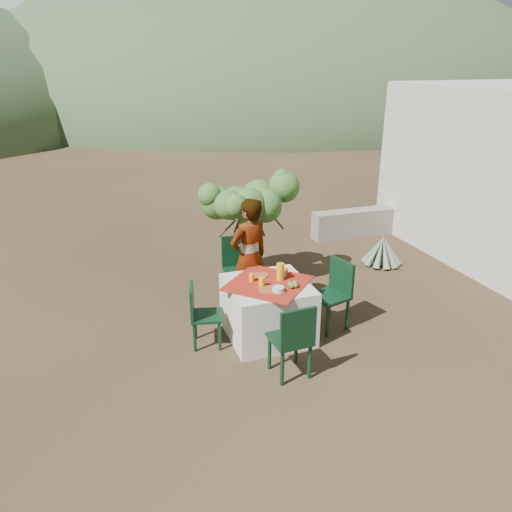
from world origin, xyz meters
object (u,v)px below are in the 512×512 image
(agave, at_px, (382,251))
(chair_far, at_px, (239,266))
(table, at_px, (268,310))
(chair_near, at_px, (293,338))
(shrub_tree, at_px, (253,208))
(chair_left, at_px, (201,313))
(chair_right, at_px, (334,291))
(person, at_px, (249,257))
(juice_pitcher, at_px, (280,272))

(agave, bearing_deg, chair_far, -169.68)
(table, distance_m, chair_near, 0.98)
(shrub_tree, bearing_deg, chair_left, -127.04)
(chair_right, xyz_separation_m, person, (-0.95, 0.76, 0.32))
(chair_near, bearing_deg, chair_left, -54.93)
(chair_far, bearing_deg, chair_left, -123.18)
(chair_left, distance_m, shrub_tree, 2.19)
(juice_pitcher, bearing_deg, chair_near, -103.11)
(chair_near, xyz_separation_m, chair_left, (-0.82, 1.02, -0.05))
(table, relative_size, agave, 1.76)
(chair_near, bearing_deg, agave, -140.68)
(table, relative_size, juice_pitcher, 5.81)
(chair_right, distance_m, agave, 2.51)
(table, distance_m, chair_left, 0.88)
(agave, relative_size, juice_pitcher, 3.30)
(table, bearing_deg, chair_right, -3.11)
(table, bearing_deg, chair_left, 176.60)
(chair_far, distance_m, juice_pitcher, 1.17)
(person, bearing_deg, chair_left, 18.38)
(chair_right, bearing_deg, agave, 117.67)
(chair_right, bearing_deg, person, -143.96)
(table, distance_m, chair_far, 1.15)
(table, bearing_deg, chair_far, 92.33)
(table, height_order, shrub_tree, shrub_tree)
(agave, bearing_deg, chair_right, -137.07)
(chair_far, height_order, shrub_tree, shrub_tree)
(shrub_tree, bearing_deg, juice_pitcher, -95.98)
(chair_left, height_order, juice_pitcher, juice_pitcher)
(person, distance_m, juice_pitcher, 0.70)
(chair_near, height_order, person, person)
(table, height_order, person, person)
(chair_right, bearing_deg, chair_near, -62.05)
(chair_left, xyz_separation_m, chair_right, (1.80, -0.10, 0.07))
(chair_near, height_order, juice_pitcher, juice_pitcher)
(chair_left, distance_m, person, 1.14)
(table, distance_m, juice_pitcher, 0.53)
(table, relative_size, chair_far, 1.32)
(person, distance_m, agave, 2.99)
(chair_far, height_order, chair_right, chair_far)
(juice_pitcher, bearing_deg, shrub_tree, 84.02)
(chair_left, xyz_separation_m, shrub_tree, (1.23, 1.63, 0.80))
(chair_right, distance_m, juice_pitcher, 0.83)
(table, height_order, chair_far, chair_far)
(chair_near, distance_m, shrub_tree, 2.78)
(chair_far, relative_size, juice_pitcher, 4.40)
(chair_near, xyz_separation_m, shrub_tree, (0.41, 2.65, 0.75))
(chair_left, bearing_deg, agave, -52.59)
(person, relative_size, agave, 2.29)
(chair_far, xyz_separation_m, agave, (2.80, 0.51, -0.30))
(chair_right, distance_m, shrub_tree, 1.96)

